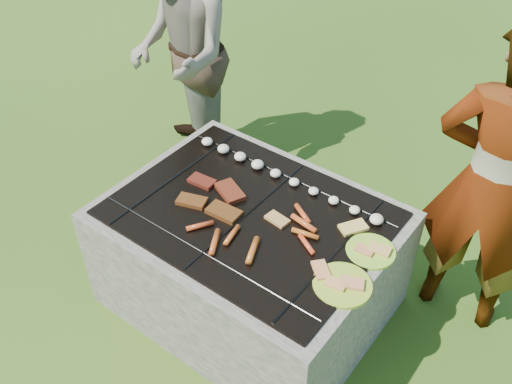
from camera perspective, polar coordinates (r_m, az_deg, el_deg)
lawn at (r=3.06m, az=-0.58°, el=-10.58°), size 60.00×60.00×0.00m
fire_pit at (r=2.84m, az=-0.61°, el=-6.98°), size 1.30×1.00×0.62m
mushrooms at (r=2.80m, az=2.23°, el=1.79°), size 1.06×0.06×0.04m
pork_slabs at (r=2.68m, az=-4.06°, el=-0.55°), size 0.38×0.29×0.02m
sausages at (r=2.49m, az=0.71°, el=-4.24°), size 0.54×0.49×0.03m
bread_on_grate at (r=2.51m, az=6.61°, el=-4.34°), size 0.43×0.43×0.02m
plate_far at (r=2.49m, az=11.43°, el=-5.81°), size 0.25×0.25×0.03m
plate_near at (r=2.34m, az=8.66°, el=-9.17°), size 0.28×0.28×0.03m
cook at (r=2.68m, az=22.63°, el=0.47°), size 0.62×0.44×1.58m
bystander at (r=3.53m, az=-7.63°, el=13.49°), size 0.98×0.98×1.60m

